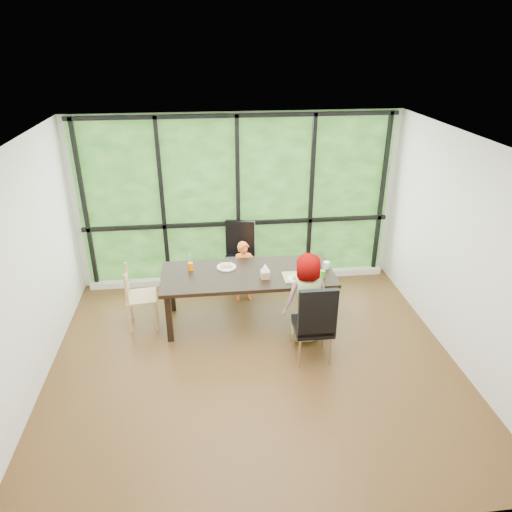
# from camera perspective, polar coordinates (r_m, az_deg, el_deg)

# --- Properties ---
(ground) EXTENTS (5.00, 5.00, 0.00)m
(ground) POSITION_cam_1_polar(r_m,az_deg,el_deg) (6.00, -0.24, -12.75)
(ground) COLOR black
(ground) RESTS_ON ground
(back_wall) EXTENTS (5.00, 0.00, 5.00)m
(back_wall) POSITION_cam_1_polar(r_m,az_deg,el_deg) (7.34, -2.23, 6.72)
(back_wall) COLOR silver
(back_wall) RESTS_ON ground
(foliage_backdrop) EXTENTS (4.80, 0.02, 2.65)m
(foliage_backdrop) POSITION_cam_1_polar(r_m,az_deg,el_deg) (7.32, -2.22, 6.67)
(foliage_backdrop) COLOR #1C4915
(foliage_backdrop) RESTS_ON back_wall
(window_mullions) EXTENTS (4.80, 0.06, 2.65)m
(window_mullions) POSITION_cam_1_polar(r_m,az_deg,el_deg) (7.29, -2.20, 6.57)
(window_mullions) COLOR black
(window_mullions) RESTS_ON back_wall
(window_sill) EXTENTS (4.80, 0.12, 0.10)m
(window_sill) POSITION_cam_1_polar(r_m,az_deg,el_deg) (7.77, -2.01, -2.63)
(window_sill) COLOR silver
(window_sill) RESTS_ON ground
(dining_table) EXTENTS (2.36, 0.99, 0.75)m
(dining_table) POSITION_cam_1_polar(r_m,az_deg,el_deg) (6.58, -0.97, -4.97)
(dining_table) COLOR black
(dining_table) RESTS_ON ground
(chair_window_leather) EXTENTS (0.55, 0.55, 1.08)m
(chair_window_leather) POSITION_cam_1_polar(r_m,az_deg,el_deg) (7.33, -2.08, -0.17)
(chair_window_leather) COLOR black
(chair_window_leather) RESTS_ON ground
(chair_interior_leather) EXTENTS (0.46, 0.46, 1.08)m
(chair_interior_leather) POSITION_cam_1_polar(r_m,az_deg,el_deg) (5.81, 6.96, -7.82)
(chair_interior_leather) COLOR black
(chair_interior_leather) RESTS_ON ground
(chair_end_beech) EXTENTS (0.43, 0.45, 0.90)m
(chair_end_beech) POSITION_cam_1_polar(r_m,az_deg,el_deg) (6.62, -13.75, -4.85)
(chair_end_beech) COLOR #A78654
(chair_end_beech) RESTS_ON ground
(child_toddler) EXTENTS (0.37, 0.26, 0.95)m
(child_toddler) POSITION_cam_1_polar(r_m,az_deg,el_deg) (7.04, -1.45, -1.89)
(child_toddler) COLOR orange
(child_toddler) RESTS_ON ground
(child_older) EXTENTS (0.68, 0.52, 1.24)m
(child_older) POSITION_cam_1_polar(r_m,az_deg,el_deg) (6.10, 6.07, -5.15)
(child_older) COLOR slate
(child_older) RESTS_ON ground
(placemat) EXTENTS (0.43, 0.32, 0.01)m
(placemat) POSITION_cam_1_polar(r_m,az_deg,el_deg) (6.33, 5.28, -2.50)
(placemat) COLOR tan
(placemat) RESTS_ON dining_table
(plate_far) EXTENTS (0.27, 0.27, 0.02)m
(plate_far) POSITION_cam_1_polar(r_m,az_deg,el_deg) (6.56, -3.62, -1.35)
(plate_far) COLOR white
(plate_far) RESTS_ON dining_table
(plate_near) EXTENTS (0.21, 0.21, 0.01)m
(plate_near) POSITION_cam_1_polar(r_m,az_deg,el_deg) (6.27, 4.77, -2.73)
(plate_near) COLOR white
(plate_near) RESTS_ON dining_table
(orange_cup) EXTENTS (0.07, 0.07, 0.11)m
(orange_cup) POSITION_cam_1_polar(r_m,az_deg,el_deg) (6.52, -7.98, -1.25)
(orange_cup) COLOR #FF7200
(orange_cup) RESTS_ON dining_table
(green_cup) EXTENTS (0.07, 0.07, 0.11)m
(green_cup) POSITION_cam_1_polar(r_m,az_deg,el_deg) (6.32, 8.13, -2.20)
(green_cup) COLOR #49D523
(green_cup) RESTS_ON dining_table
(white_mug) EXTENTS (0.09, 0.09, 0.09)m
(white_mug) POSITION_cam_1_polar(r_m,az_deg,el_deg) (6.59, 8.54, -1.09)
(white_mug) COLOR white
(white_mug) RESTS_ON dining_table
(tissue_box) EXTENTS (0.12, 0.12, 0.10)m
(tissue_box) POSITION_cam_1_polar(r_m,az_deg,el_deg) (6.26, 1.13, -2.26)
(tissue_box) COLOR tan
(tissue_box) RESTS_ON dining_table
(crepe_rolls_far) EXTENTS (0.20, 0.12, 0.04)m
(crepe_rolls_far) POSITION_cam_1_polar(r_m,az_deg,el_deg) (6.54, -3.62, -1.14)
(crepe_rolls_far) COLOR tan
(crepe_rolls_far) RESTS_ON plate_far
(crepe_rolls_near) EXTENTS (0.10, 0.12, 0.04)m
(crepe_rolls_near) POSITION_cam_1_polar(r_m,az_deg,el_deg) (6.26, 4.78, -2.54)
(crepe_rolls_near) COLOR tan
(crepe_rolls_near) RESTS_ON plate_near
(straw_white) EXTENTS (0.01, 0.04, 0.20)m
(straw_white) POSITION_cam_1_polar(r_m,az_deg,el_deg) (6.48, -8.03, -0.49)
(straw_white) COLOR white
(straw_white) RESTS_ON orange_cup
(straw_pink) EXTENTS (0.01, 0.04, 0.20)m
(straw_pink) POSITION_cam_1_polar(r_m,az_deg,el_deg) (6.28, 8.18, -1.44)
(straw_pink) COLOR pink
(straw_pink) RESTS_ON green_cup
(tissue) EXTENTS (0.12, 0.12, 0.11)m
(tissue) POSITION_cam_1_polar(r_m,az_deg,el_deg) (6.21, 1.14, -1.39)
(tissue) COLOR white
(tissue) RESTS_ON tissue_box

